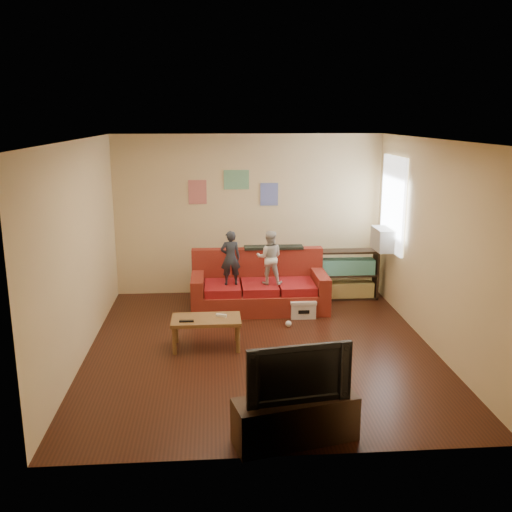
{
  "coord_description": "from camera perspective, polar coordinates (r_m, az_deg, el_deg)",
  "views": [
    {
      "loc": [
        -0.59,
        -7.02,
        2.98
      ],
      "look_at": [
        0.0,
        0.8,
        1.05
      ],
      "focal_mm": 40.0,
      "sensor_mm": 36.0,
      "label": 1
    }
  ],
  "objects": [
    {
      "name": "artwork_right",
      "position": [
        9.64,
        1.32,
        6.19
      ],
      "size": [
        0.3,
        0.01,
        0.38
      ],
      "primitive_type": "cube",
      "color": "#727FCC",
      "rests_on": "room_shell"
    },
    {
      "name": "sofa",
      "position": [
        9.06,
        0.29,
        -3.29
      ],
      "size": [
        2.12,
        0.97,
        0.93
      ],
      "color": "maroon",
      "rests_on": "ground"
    },
    {
      "name": "game_controller",
      "position": [
        7.57,
        -3.49,
        -5.94
      ],
      "size": [
        0.15,
        0.09,
        0.03
      ],
      "primitive_type": "cube",
      "rotation": [
        0.0,
        0.0,
        -0.35
      ],
      "color": "white",
      "rests_on": "coffee_table"
    },
    {
      "name": "tv_stand",
      "position": [
        5.56,
        3.96,
        -16.0
      ],
      "size": [
        1.22,
        0.65,
        0.43
      ],
      "primitive_type": "cube",
      "rotation": [
        0.0,
        0.0,
        0.24
      ],
      "color": "#382416",
      "rests_on": "ground"
    },
    {
      "name": "room_shell",
      "position": [
        7.23,
        0.48,
        0.8
      ],
      "size": [
        4.52,
        5.02,
        2.72
      ],
      "color": "#3A190E",
      "rests_on": "ground"
    },
    {
      "name": "tissue",
      "position": [
        8.35,
        3.26,
        -6.78
      ],
      "size": [
        0.11,
        0.11,
        0.09
      ],
      "primitive_type": "sphere",
      "rotation": [
        0.0,
        0.0,
        0.33
      ],
      "color": "silver",
      "rests_on": "ground"
    },
    {
      "name": "child_b",
      "position": [
        8.76,
        1.35,
        -0.15
      ],
      "size": [
        0.45,
        0.37,
        0.84
      ],
      "primitive_type": "imported",
      "rotation": [
        0.0,
        0.0,
        3.01
      ],
      "color": "silver",
      "rests_on": "sofa"
    },
    {
      "name": "coffee_table",
      "position": [
        7.55,
        -5.0,
        -6.62
      ],
      "size": [
        0.91,
        0.5,
        0.41
      ],
      "color": "brown",
      "rests_on": "ground"
    },
    {
      "name": "bookshelf",
      "position": [
        9.64,
        9.01,
        -2.08
      ],
      "size": [
        1.03,
        0.31,
        0.82
      ],
      "color": "black",
      "rests_on": "ground"
    },
    {
      "name": "artwork_left",
      "position": [
        9.59,
        -5.87,
        6.38
      ],
      "size": [
        0.3,
        0.01,
        0.4
      ],
      "primitive_type": "cube",
      "color": "#D87266",
      "rests_on": "room_shell"
    },
    {
      "name": "artwork_center",
      "position": [
        9.57,
        -1.98,
        7.64
      ],
      "size": [
        0.42,
        0.01,
        0.32
      ],
      "primitive_type": "cube",
      "color": "#72B27F",
      "rests_on": "room_shell"
    },
    {
      "name": "television",
      "position": [
        5.33,
        4.05,
        -11.32
      ],
      "size": [
        0.99,
        0.28,
        0.57
      ],
      "primitive_type": "imported",
      "rotation": [
        0.0,
        0.0,
        0.16
      ],
      "color": "black",
      "rests_on": "tv_stand"
    },
    {
      "name": "ac_unit",
      "position": [
        9.27,
        12.65,
        1.66
      ],
      "size": [
        0.28,
        0.55,
        0.35
      ],
      "primitive_type": "cube",
      "color": "#B7B2A3",
      "rests_on": "window"
    },
    {
      "name": "file_box",
      "position": [
        8.74,
        4.67,
        -5.19
      ],
      "size": [
        0.39,
        0.3,
        0.27
      ],
      "color": "white",
      "rests_on": "ground"
    },
    {
      "name": "remote",
      "position": [
        7.42,
        -6.96,
        -6.48
      ],
      "size": [
        0.19,
        0.05,
        0.02
      ],
      "primitive_type": "cube",
      "rotation": [
        0.0,
        0.0,
        -0.02
      ],
      "color": "black",
      "rests_on": "coffee_table"
    },
    {
      "name": "window",
      "position": [
        9.21,
        13.55,
        5.08
      ],
      "size": [
        0.04,
        1.08,
        1.48
      ],
      "primitive_type": "cube",
      "color": "white",
      "rests_on": "room_shell"
    },
    {
      "name": "child_a",
      "position": [
        8.72,
        -2.57,
        -0.19
      ],
      "size": [
        0.32,
        0.22,
        0.85
      ],
      "primitive_type": "imported",
      "rotation": [
        0.0,
        0.0,
        3.21
      ],
      "color": "#272C36",
      "rests_on": "sofa"
    }
  ]
}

